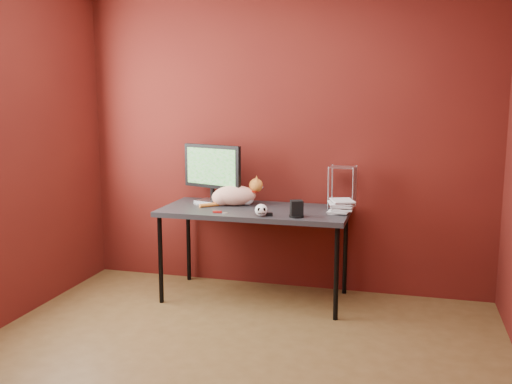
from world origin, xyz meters
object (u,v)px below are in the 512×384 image
(book_stack, at_px, (332,142))
(desk, at_px, (255,215))
(speaker, at_px, (297,209))
(monitor, at_px, (212,171))
(skull_mug, at_px, (261,210))
(cat, at_px, (235,195))

(book_stack, bearing_deg, desk, -176.62)
(speaker, xyz_separation_m, book_stack, (0.22, 0.27, 0.49))
(monitor, bearing_deg, speaker, -7.38)
(skull_mug, height_order, book_stack, book_stack)
(desk, bearing_deg, book_stack, 3.38)
(cat, bearing_deg, monitor, 145.93)
(skull_mug, height_order, speaker, speaker)
(speaker, distance_m, book_stack, 0.60)
(monitor, distance_m, speaker, 0.92)
(monitor, relative_size, speaker, 4.34)
(cat, distance_m, book_stack, 0.93)
(desk, relative_size, speaker, 11.84)
(desk, height_order, speaker, speaker)
(speaker, bearing_deg, skull_mug, 168.54)
(skull_mug, distance_m, book_stack, 0.76)
(book_stack, bearing_deg, cat, 175.88)
(speaker, height_order, book_stack, book_stack)
(cat, relative_size, speaker, 3.80)
(desk, distance_m, speaker, 0.46)
(cat, xyz_separation_m, book_stack, (0.80, -0.06, 0.46))
(cat, height_order, skull_mug, cat)
(desk, bearing_deg, skull_mug, -66.06)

